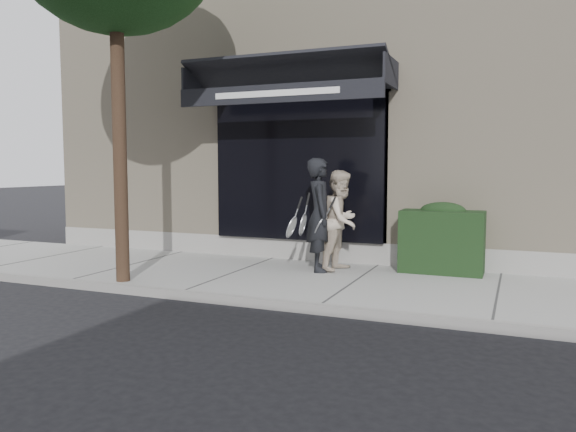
% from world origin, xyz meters
% --- Properties ---
extents(ground, '(80.00, 80.00, 0.00)m').
position_xyz_m(ground, '(0.00, 0.00, 0.00)').
color(ground, black).
rests_on(ground, ground).
extents(sidewalk, '(20.00, 3.00, 0.12)m').
position_xyz_m(sidewalk, '(0.00, 0.00, 0.06)').
color(sidewalk, '#969792').
rests_on(sidewalk, ground).
extents(curb, '(20.00, 0.10, 0.14)m').
position_xyz_m(curb, '(0.00, -1.55, 0.07)').
color(curb, gray).
rests_on(curb, ground).
extents(building_facade, '(14.30, 8.04, 5.64)m').
position_xyz_m(building_facade, '(-0.01, 4.96, 2.74)').
color(building_facade, '#C1B193').
rests_on(building_facade, ground).
extents(hedge, '(1.30, 0.70, 1.14)m').
position_xyz_m(hedge, '(1.10, 1.25, 0.66)').
color(hedge, black).
rests_on(hedge, sidewalk).
extents(pedestrian_front, '(0.80, 0.86, 1.84)m').
position_xyz_m(pedestrian_front, '(-0.76, 0.60, 1.04)').
color(pedestrian_front, black).
rests_on(pedestrian_front, sidewalk).
extents(pedestrian_back, '(0.76, 0.94, 1.64)m').
position_xyz_m(pedestrian_back, '(-0.46, 0.81, 0.94)').
color(pedestrian_back, beige).
rests_on(pedestrian_back, sidewalk).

